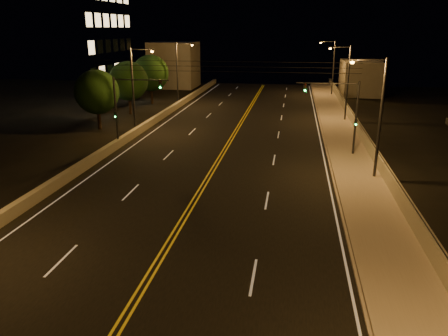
# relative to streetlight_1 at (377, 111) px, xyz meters

# --- Properties ---
(road) EXTENTS (18.00, 120.00, 0.02)m
(road) POSITION_rel_streetlight_1_xyz_m (-11.51, -4.60, -4.96)
(road) COLOR black
(road) RESTS_ON ground
(sidewalk) EXTENTS (3.60, 120.00, 0.30)m
(sidewalk) POSITION_rel_streetlight_1_xyz_m (-0.71, -4.60, -4.82)
(sidewalk) COLOR #9F9285
(sidewalk) RESTS_ON ground
(curb) EXTENTS (0.14, 120.00, 0.15)m
(curb) POSITION_rel_streetlight_1_xyz_m (-2.58, -4.60, -4.90)
(curb) COLOR #9F9285
(curb) RESTS_ON ground
(parapet_wall) EXTENTS (0.30, 120.00, 1.00)m
(parapet_wall) POSITION_rel_streetlight_1_xyz_m (0.94, -4.60, -4.17)
(parapet_wall) COLOR #A69F8A
(parapet_wall) RESTS_ON sidewalk
(jersey_barrier) EXTENTS (0.45, 120.00, 0.76)m
(jersey_barrier) POSITION_rel_streetlight_1_xyz_m (-21.24, -4.60, -4.59)
(jersey_barrier) COLOR #A69F8A
(jersey_barrier) RESTS_ON ground
(distant_building_right) EXTENTS (6.00, 10.00, 5.36)m
(distant_building_right) POSITION_rel_streetlight_1_xyz_m (4.99, 44.28, -2.29)
(distant_building_right) COLOR gray
(distant_building_right) RESTS_ON ground
(distant_building_left) EXTENTS (8.00, 8.00, 8.02)m
(distant_building_left) POSITION_rel_streetlight_1_xyz_m (-27.51, 48.29, -0.96)
(distant_building_left) COLOR gray
(distant_building_left) RESTS_ON ground
(parapet_rail) EXTENTS (0.06, 120.00, 0.06)m
(parapet_rail) POSITION_rel_streetlight_1_xyz_m (0.94, -4.60, -3.64)
(parapet_rail) COLOR black
(parapet_rail) RESTS_ON parapet_wall
(lane_markings) EXTENTS (17.32, 116.00, 0.00)m
(lane_markings) POSITION_rel_streetlight_1_xyz_m (-11.51, -4.67, -4.95)
(lane_markings) COLOR silver
(lane_markings) RESTS_ON road
(streetlight_1) EXTENTS (2.55, 0.28, 8.55)m
(streetlight_1) POSITION_rel_streetlight_1_xyz_m (0.00, 0.00, 0.00)
(streetlight_1) COLOR #2D2D33
(streetlight_1) RESTS_ON ground
(streetlight_2) EXTENTS (2.55, 0.28, 8.55)m
(streetlight_2) POSITION_rel_streetlight_1_xyz_m (0.00, 20.61, 0.00)
(streetlight_2) COLOR #2D2D33
(streetlight_2) RESTS_ON ground
(streetlight_3) EXTENTS (2.55, 0.28, 8.55)m
(streetlight_3) POSITION_rel_streetlight_1_xyz_m (0.00, 41.36, 0.00)
(streetlight_3) COLOR #2D2D33
(streetlight_3) RESTS_ON ground
(streetlight_5) EXTENTS (2.55, 0.28, 8.55)m
(streetlight_5) POSITION_rel_streetlight_1_xyz_m (-21.41, 11.49, 0.00)
(streetlight_5) COLOR #2D2D33
(streetlight_5) RESTS_ON ground
(streetlight_6) EXTENTS (2.55, 0.28, 8.55)m
(streetlight_6) POSITION_rel_streetlight_1_xyz_m (-21.41, 28.68, 0.00)
(streetlight_6) COLOR #2D2D33
(streetlight_6) RESTS_ON ground
(traffic_signal_right) EXTENTS (5.11, 0.31, 6.30)m
(traffic_signal_right) POSITION_rel_streetlight_1_xyz_m (-1.49, 5.88, -1.01)
(traffic_signal_right) COLOR #2D2D33
(traffic_signal_right) RESTS_ON ground
(traffic_signal_left) EXTENTS (5.11, 0.31, 6.30)m
(traffic_signal_left) POSITION_rel_streetlight_1_xyz_m (-20.32, 5.88, -1.01)
(traffic_signal_left) COLOR #2D2D33
(traffic_signal_left) RESTS_ON ground
(overhead_wires) EXTENTS (22.00, 0.03, 0.83)m
(overhead_wires) POSITION_rel_streetlight_1_xyz_m (-11.51, 4.90, 2.43)
(overhead_wires) COLOR black
(building_tower) EXTENTS (24.00, 15.00, 26.89)m
(building_tower) POSITION_rel_streetlight_1_xyz_m (-41.37, 25.06, 7.90)
(building_tower) COLOR gray
(building_tower) RESTS_ON ground
(tree_0) EXTENTS (4.65, 4.65, 6.30)m
(tree_0) POSITION_rel_streetlight_1_xyz_m (-26.12, 12.60, -1.01)
(tree_0) COLOR black
(tree_0) RESTS_ON ground
(tree_1) EXTENTS (4.83, 4.83, 6.55)m
(tree_1) POSITION_rel_streetlight_1_xyz_m (-26.02, 21.48, -0.85)
(tree_1) COLOR black
(tree_1) RESTS_ON ground
(tree_2) EXTENTS (5.07, 5.07, 6.87)m
(tree_2) POSITION_rel_streetlight_1_xyz_m (-25.76, 29.40, -0.65)
(tree_2) COLOR black
(tree_2) RESTS_ON ground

